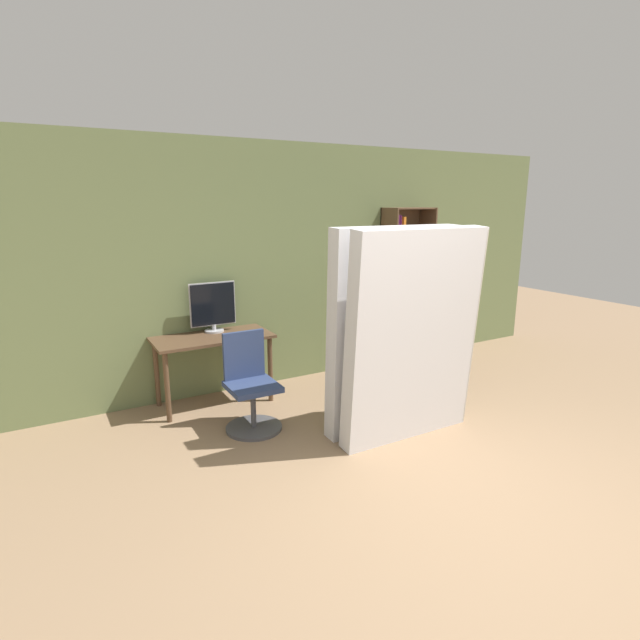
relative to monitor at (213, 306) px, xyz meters
The scene contains 8 objects.
ground_plane 3.26m from the monitor, 73.55° to the right, with size 16.00×16.00×0.00m, color #937556.
wall_back 0.96m from the monitor, ahead, with size 8.00×0.06×2.70m.
desk 0.42m from the monitor, 113.69° to the right, with size 1.18×0.57×0.73m.
monitor is the anchor object (origin of this frame).
office_chair 1.10m from the monitor, 87.65° to the right, with size 0.52×0.52×0.90m.
bookshelf 2.45m from the monitor, ahead, with size 0.62×0.34×1.99m.
mattress_near 2.15m from the monitor, 56.22° to the right, with size 1.31×0.30×1.86m.
mattress_far 1.92m from the monitor, 51.41° to the right, with size 1.31×0.23×1.86m.
Camera 1 is at (-2.43, -1.99, 2.06)m, focal length 28.00 mm.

